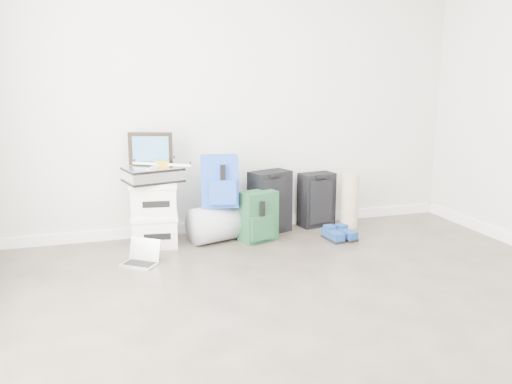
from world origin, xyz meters
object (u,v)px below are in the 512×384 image
object	(u,v)px
briefcase	(153,175)
large_suitcase	(270,202)
carry_on	(317,200)
laptop	(142,258)
boxes_stack	(154,214)
duffel_bag	(220,223)

from	to	relation	value
briefcase	large_suitcase	bearing A→B (deg)	-8.88
carry_on	briefcase	bearing A→B (deg)	175.42
large_suitcase	carry_on	xyz separation A→B (m)	(0.52, 0.07, -0.03)
laptop	carry_on	bearing A→B (deg)	55.28
large_suitcase	carry_on	size ratio (longest dim) A/B	1.11
boxes_stack	laptop	world-z (taller)	boxes_stack
boxes_stack	large_suitcase	xyz separation A→B (m)	(1.12, 0.09, 0.01)
carry_on	duffel_bag	bearing A→B (deg)	-179.91
duffel_bag	carry_on	world-z (taller)	carry_on
carry_on	laptop	size ratio (longest dim) A/B	1.59
large_suitcase	carry_on	distance (m)	0.53
large_suitcase	boxes_stack	bearing A→B (deg)	164.86
boxes_stack	carry_on	distance (m)	1.65
boxes_stack	large_suitcase	distance (m)	1.13
boxes_stack	briefcase	bearing A→B (deg)	0.00
duffel_bag	boxes_stack	bearing A→B (deg)	160.97
large_suitcase	carry_on	world-z (taller)	large_suitcase
duffel_bag	laptop	bearing A→B (deg)	-167.46
carry_on	laptop	distance (m)	1.92
carry_on	large_suitcase	bearing A→B (deg)	177.42
briefcase	carry_on	distance (m)	1.70
duffel_bag	large_suitcase	xyz separation A→B (m)	(0.54, 0.12, 0.13)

